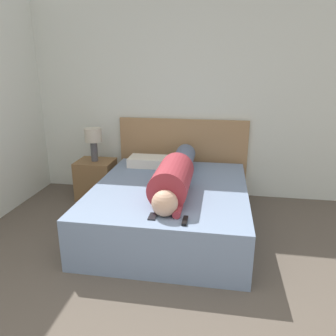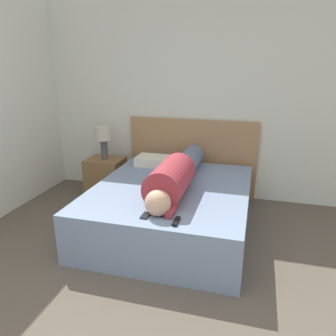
{
  "view_description": "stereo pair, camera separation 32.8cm",
  "coord_description": "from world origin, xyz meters",
  "px_view_note": "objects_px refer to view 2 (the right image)",
  "views": [
    {
      "loc": [
        0.64,
        -1.1,
        1.76
      ],
      "look_at": [
        0.13,
        1.99,
        0.75
      ],
      "focal_mm": 35.0,
      "sensor_mm": 36.0,
      "label": 1
    },
    {
      "loc": [
        0.96,
        -1.03,
        1.76
      ],
      "look_at": [
        0.13,
        1.99,
        0.75
      ],
      "focal_mm": 35.0,
      "sensor_mm": 36.0,
      "label": 2
    }
  ],
  "objects_px": {
    "nightstand": "(106,177)",
    "person_lying": "(176,175)",
    "pillow_near_headboard": "(158,161)",
    "bed": "(171,208)",
    "cell_phone": "(146,216)",
    "tv_remote": "(176,221)",
    "table_lamp": "(103,137)"
  },
  "relations": [
    {
      "from": "nightstand",
      "to": "tv_remote",
      "type": "distance_m",
      "value": 2.07
    },
    {
      "from": "nightstand",
      "to": "cell_phone",
      "type": "distance_m",
      "value": 1.85
    },
    {
      "from": "bed",
      "to": "tv_remote",
      "type": "xyz_separation_m",
      "value": [
        0.25,
        -0.8,
        0.26
      ]
    },
    {
      "from": "nightstand",
      "to": "person_lying",
      "type": "relative_size",
      "value": 0.3
    },
    {
      "from": "pillow_near_headboard",
      "to": "cell_phone",
      "type": "relative_size",
      "value": 4.28
    },
    {
      "from": "nightstand",
      "to": "table_lamp",
      "type": "bearing_deg",
      "value": 0.0
    },
    {
      "from": "table_lamp",
      "to": "cell_phone",
      "type": "relative_size",
      "value": 3.36
    },
    {
      "from": "nightstand",
      "to": "tv_remote",
      "type": "relative_size",
      "value": 3.46
    },
    {
      "from": "nightstand",
      "to": "person_lying",
      "type": "distance_m",
      "value": 1.48
    },
    {
      "from": "table_lamp",
      "to": "tv_remote",
      "type": "relative_size",
      "value": 2.91
    },
    {
      "from": "person_lying",
      "to": "table_lamp",
      "type": "bearing_deg",
      "value": 146.82
    },
    {
      "from": "pillow_near_headboard",
      "to": "person_lying",
      "type": "bearing_deg",
      "value": -60.38
    },
    {
      "from": "nightstand",
      "to": "pillow_near_headboard",
      "type": "relative_size",
      "value": 0.93
    },
    {
      "from": "tv_remote",
      "to": "cell_phone",
      "type": "relative_size",
      "value": 1.15
    },
    {
      "from": "person_lying",
      "to": "nightstand",
      "type": "bearing_deg",
      "value": 146.82
    },
    {
      "from": "table_lamp",
      "to": "nightstand",
      "type": "bearing_deg",
      "value": 0.0
    },
    {
      "from": "table_lamp",
      "to": "person_lying",
      "type": "bearing_deg",
      "value": -33.18
    },
    {
      "from": "cell_phone",
      "to": "nightstand",
      "type": "bearing_deg",
      "value": 126.69
    },
    {
      "from": "bed",
      "to": "cell_phone",
      "type": "xyz_separation_m",
      "value": [
        -0.03,
        -0.75,
        0.26
      ]
    },
    {
      "from": "nightstand",
      "to": "tv_remote",
      "type": "bearing_deg",
      "value": -47.73
    },
    {
      "from": "bed",
      "to": "table_lamp",
      "type": "bearing_deg",
      "value": 147.48
    },
    {
      "from": "nightstand",
      "to": "tv_remote",
      "type": "height_order",
      "value": "tv_remote"
    },
    {
      "from": "pillow_near_headboard",
      "to": "table_lamp",
      "type": "bearing_deg",
      "value": 177.29
    },
    {
      "from": "nightstand",
      "to": "table_lamp",
      "type": "height_order",
      "value": "table_lamp"
    },
    {
      "from": "table_lamp",
      "to": "cell_phone",
      "type": "xyz_separation_m",
      "value": [
        1.1,
        -1.47,
        -0.32
      ]
    },
    {
      "from": "bed",
      "to": "nightstand",
      "type": "bearing_deg",
      "value": 147.48
    },
    {
      "from": "person_lying",
      "to": "cell_phone",
      "type": "bearing_deg",
      "value": -98.03
    },
    {
      "from": "pillow_near_headboard",
      "to": "cell_phone",
      "type": "height_order",
      "value": "pillow_near_headboard"
    },
    {
      "from": "bed",
      "to": "nightstand",
      "type": "height_order",
      "value": "nightstand"
    },
    {
      "from": "cell_phone",
      "to": "tv_remote",
      "type": "bearing_deg",
      "value": -9.33
    },
    {
      "from": "nightstand",
      "to": "pillow_near_headboard",
      "type": "bearing_deg",
      "value": -2.71
    },
    {
      "from": "nightstand",
      "to": "table_lamp",
      "type": "distance_m",
      "value": 0.57
    }
  ]
}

